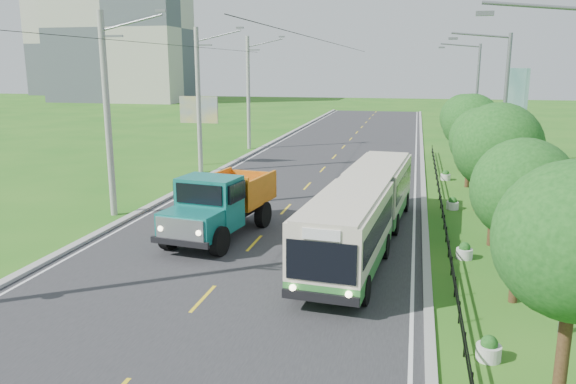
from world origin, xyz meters
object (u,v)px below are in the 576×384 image
(streetlight_mid, at_px, (501,117))
(bus, at_px, (364,206))
(pole_mid, at_px, (199,100))
(billboard_left, at_px, (199,114))
(tree_back, at_px, (464,120))
(tree_third, at_px, (498,152))
(tree_second, at_px, (524,194))
(pole_far, at_px, (249,93))
(tree_fourth, at_px, (482,142))
(tree_fifth, at_px, (472,125))
(planter_front, at_px, (489,349))
(dump_truck, at_px, (220,201))
(planter_mid, at_px, (453,204))
(planter_near, at_px, (464,252))
(pole_near, at_px, (108,114))
(planter_far, at_px, (446,176))
(streetlight_far, at_px, (474,101))
(streetlight_near, at_px, (574,163))
(billboard_right, at_px, (516,102))
(tree_front, at_px, (576,248))

(streetlight_mid, height_order, bus, streetlight_mid)
(pole_mid, relative_size, billboard_left, 1.92)
(tree_back, xyz_separation_m, streetlight_mid, (0.79, -12.14, 1.25))
(tree_third, bearing_deg, tree_second, -90.00)
(pole_far, bearing_deg, tree_fourth, -46.15)
(pole_far, bearing_deg, tree_second, -59.58)
(billboard_left, distance_m, bus, 22.30)
(streetlight_mid, bearing_deg, tree_fifth, 97.29)
(streetlight_mid, bearing_deg, bus, -130.26)
(planter_front, distance_m, dump_truck, 13.56)
(pole_far, bearing_deg, pole_mid, -90.00)
(planter_mid, bearing_deg, planter_front, -90.00)
(bus, bearing_deg, planter_near, -6.79)
(tree_second, height_order, billboard_left, tree_second)
(pole_near, height_order, planter_front, pole_near)
(planter_far, bearing_deg, pole_near, -142.37)
(streetlight_far, bearing_deg, streetlight_near, -90.00)
(billboard_right, bearing_deg, tree_third, -101.64)
(tree_third, bearing_deg, pole_far, 126.09)
(billboard_left, bearing_deg, streetlight_near, -49.99)
(pole_mid, bearing_deg, pole_far, 90.00)
(streetlight_near, bearing_deg, tree_fourth, 93.18)
(billboard_left, xyz_separation_m, dump_truck, (7.76, -17.32, -2.24))
(tree_fifth, relative_size, dump_truck, 0.82)
(billboard_left, bearing_deg, billboard_right, -10.40)
(tree_second, relative_size, dump_truck, 0.75)
(planter_front, xyz_separation_m, billboard_right, (3.70, 22.00, 5.06))
(planter_mid, xyz_separation_m, billboard_right, (3.70, 6.00, 5.06))
(streetlight_mid, bearing_deg, tree_front, -92.52)
(tree_fourth, height_order, tree_back, tree_back)
(tree_front, bearing_deg, pole_mid, 126.09)
(streetlight_near, relative_size, streetlight_mid, 1.00)
(streetlight_mid, relative_size, planter_front, 13.54)
(pole_mid, xyz_separation_m, tree_fifth, (18.12, -0.86, -1.24))
(planter_near, bearing_deg, billboard_right, 75.20)
(pole_near, xyz_separation_m, pole_mid, (0.00, 12.00, 0.00))
(tree_second, height_order, tree_fourth, tree_fourth)
(planter_far, bearing_deg, dump_truck, -124.00)
(pole_far, bearing_deg, billboard_right, -32.30)
(streetlight_near, bearing_deg, pole_near, 154.54)
(bus, relative_size, dump_truck, 2.10)
(streetlight_near, xyz_separation_m, planter_mid, (-2.04, 14.00, -4.62))
(pole_far, xyz_separation_m, streetlight_far, (18.90, -5.00, -0.19))
(pole_mid, height_order, dump_truck, pole_mid)
(tree_back, xyz_separation_m, billboard_right, (2.44, -6.14, 1.69))
(tree_third, bearing_deg, tree_fifth, 90.00)
(pole_mid, height_order, billboard_left, pole_mid)
(pole_near, bearing_deg, streetlight_mid, 14.81)
(pole_mid, relative_size, planter_far, 14.93)
(streetlight_far, bearing_deg, planter_near, -95.30)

